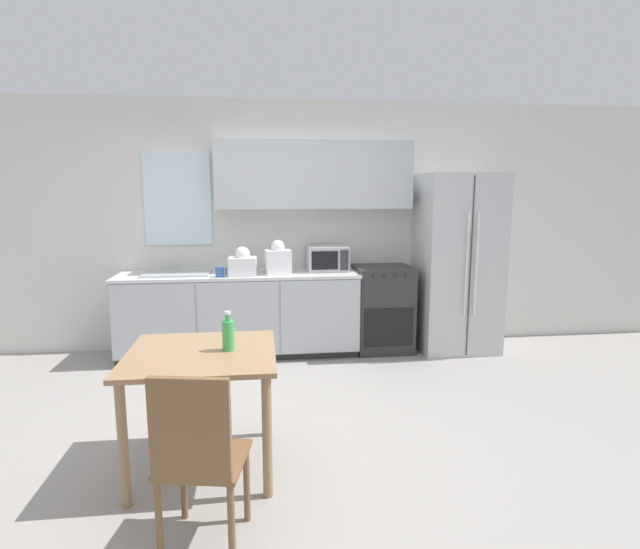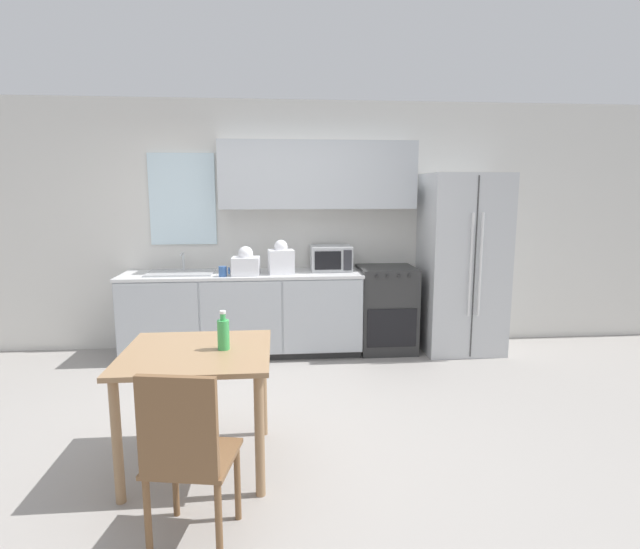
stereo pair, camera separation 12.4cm
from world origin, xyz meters
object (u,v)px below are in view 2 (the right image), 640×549
object	(u,v)px
dining_chair_near	(186,450)
drink_bottle	(223,333)
refrigerator	(462,264)
microwave	(331,258)
dining_table	(197,369)
coffee_mug	(224,271)
oven_range	(386,309)

from	to	relation	value
dining_chair_near	drink_bottle	xyz separation A→B (m)	(0.10, 0.81, 0.33)
dining_chair_near	refrigerator	bearing A→B (deg)	60.83
microwave	dining_table	xyz separation A→B (m)	(-1.09, -2.30, -0.38)
coffee_mug	drink_bottle	size ratio (longest dim) A/B	0.46
oven_range	refrigerator	xyz separation A→B (m)	(0.81, -0.06, 0.50)
coffee_mug	dining_chair_near	size ratio (longest dim) A/B	0.12
oven_range	drink_bottle	xyz separation A→B (m)	(-1.52, -2.21, 0.40)
coffee_mug	drink_bottle	xyz separation A→B (m)	(0.20, -1.99, -0.08)
dining_table	dining_chair_near	world-z (taller)	dining_chair_near
dining_chair_near	drink_bottle	distance (m)	0.88
refrigerator	dining_chair_near	size ratio (longest dim) A/B	2.06
dining_table	dining_chair_near	distance (m)	0.81
coffee_mug	dining_chair_near	xyz separation A→B (m)	(0.10, -2.81, -0.40)
dining_table	drink_bottle	bearing A→B (deg)	3.24
microwave	dining_table	distance (m)	2.57
dining_chair_near	drink_bottle	size ratio (longest dim) A/B	3.77
refrigerator	microwave	world-z (taller)	refrigerator
refrigerator	drink_bottle	world-z (taller)	refrigerator
refrigerator	drink_bottle	bearing A→B (deg)	-137.26
coffee_mug	dining_table	xyz separation A→B (m)	(0.03, -2.00, -0.30)
oven_range	refrigerator	bearing A→B (deg)	-3.89
refrigerator	coffee_mug	bearing A→B (deg)	-176.23
dining_table	coffee_mug	bearing A→B (deg)	90.96
coffee_mug	dining_table	bearing A→B (deg)	-89.04
oven_range	coffee_mug	world-z (taller)	coffee_mug
drink_bottle	microwave	bearing A→B (deg)	68.07
coffee_mug	dining_chair_near	distance (m)	2.84
oven_range	microwave	size ratio (longest dim) A/B	2.14
refrigerator	microwave	distance (m)	1.42
refrigerator	dining_table	distance (m)	3.33
refrigerator	dining_table	size ratio (longest dim) A/B	2.12
oven_range	dining_table	bearing A→B (deg)	-127.25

